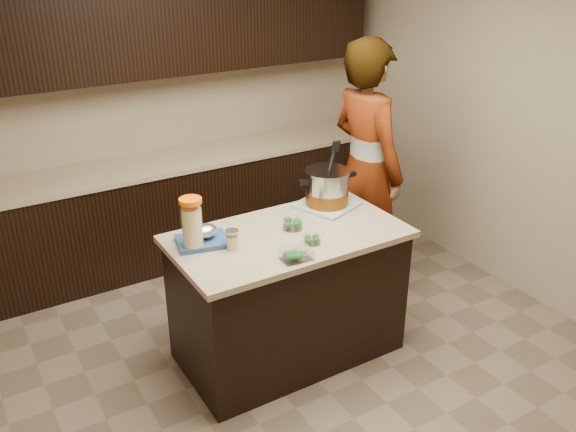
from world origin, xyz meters
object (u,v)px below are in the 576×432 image
island (288,295)px  lemonade_pitcher (192,227)px  stock_pot (327,189)px  person (366,169)px

island → lemonade_pitcher: 0.84m
stock_pot → person: person is taller
island → stock_pot: 0.76m
lemonade_pitcher → person: (1.57, 0.38, -0.07)m
island → stock_pot: size_ratio=3.33×
person → island: bearing=114.8°
stock_pot → lemonade_pitcher: stock_pot is taller
stock_pot → lemonade_pitcher: (-1.03, -0.12, 0.03)m
stock_pot → person: bearing=31.8°
lemonade_pitcher → person: 1.61m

